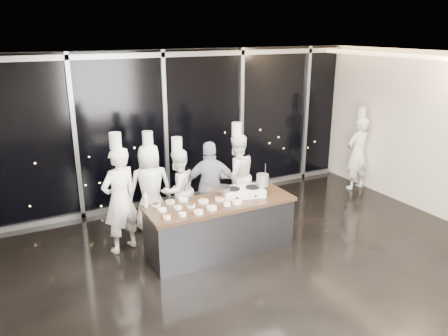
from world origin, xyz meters
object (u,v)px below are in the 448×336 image
(stock_pot, at_px, (262,180))
(stove, at_px, (243,192))
(chef_far_left, at_px, (120,199))
(guest, at_px, (211,187))
(chef_left, at_px, (150,187))
(frying_pan, at_px, (222,188))
(chef_right, at_px, (236,176))
(chef_side, at_px, (358,152))
(demo_counter, at_px, (220,226))
(chef_center, at_px, (178,189))

(stock_pot, bearing_deg, stove, 166.52)
(chef_far_left, relative_size, guest, 1.20)
(chef_far_left, distance_m, chef_left, 0.92)
(chef_far_left, bearing_deg, frying_pan, 135.73)
(stock_pot, relative_size, chef_right, 0.11)
(chef_side, bearing_deg, chef_far_left, -0.27)
(demo_counter, distance_m, stock_pot, 1.06)
(chef_left, height_order, chef_center, chef_left)
(demo_counter, relative_size, guest, 1.46)
(frying_pan, distance_m, guest, 0.72)
(chef_left, distance_m, chef_center, 0.52)
(chef_side, bearing_deg, chef_center, -3.48)
(guest, xyz_separation_m, chef_right, (0.72, 0.34, 0.00))
(stove, relative_size, chef_right, 0.41)
(frying_pan, distance_m, chef_center, 1.12)
(guest, relative_size, chef_right, 0.89)
(chef_left, bearing_deg, frying_pan, 131.55)
(chef_center, bearing_deg, stove, 105.02)
(stove, height_order, chef_right, chef_right)
(stove, xyz_separation_m, guest, (-0.24, 0.75, -0.12))
(chef_far_left, relative_size, chef_side, 1.06)
(chef_far_left, bearing_deg, chef_side, 163.43)
(chef_right, bearing_deg, chef_center, -0.37)
(demo_counter, distance_m, chef_side, 4.41)
(demo_counter, bearing_deg, stock_pot, -0.20)
(chef_far_left, xyz_separation_m, chef_right, (2.38, 0.36, -0.07))
(frying_pan, xyz_separation_m, stock_pot, (0.68, -0.16, 0.08))
(stove, height_order, chef_left, chef_left)
(stove, distance_m, chef_left, 1.78)
(chef_side, bearing_deg, demo_counter, 11.97)
(stove, distance_m, chef_far_left, 2.04)
(frying_pan, distance_m, chef_side, 4.23)
(frying_pan, bearing_deg, demo_counter, -115.29)
(chef_far_left, xyz_separation_m, chef_side, (5.63, 0.47, -0.05))
(chef_right, bearing_deg, chef_far_left, 7.72)
(stock_pot, distance_m, chef_far_left, 2.39)
(demo_counter, xyz_separation_m, chef_right, (0.95, 1.17, 0.39))
(chef_far_left, relative_size, chef_center, 1.16)
(guest, distance_m, chef_right, 0.80)
(chef_side, bearing_deg, stock_pot, 15.72)
(stove, xyz_separation_m, frying_pan, (-0.34, 0.08, 0.10))
(guest, distance_m, chef_side, 3.99)
(chef_side, bearing_deg, guest, 1.47)
(demo_counter, relative_size, chef_side, 1.28)
(chef_far_left, distance_m, chef_center, 1.22)
(guest, bearing_deg, demo_counter, 93.05)
(demo_counter, height_order, stove, stove)
(stock_pot, distance_m, guest, 1.06)
(stock_pot, bearing_deg, chef_center, 132.73)
(stove, bearing_deg, chef_left, 146.02)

